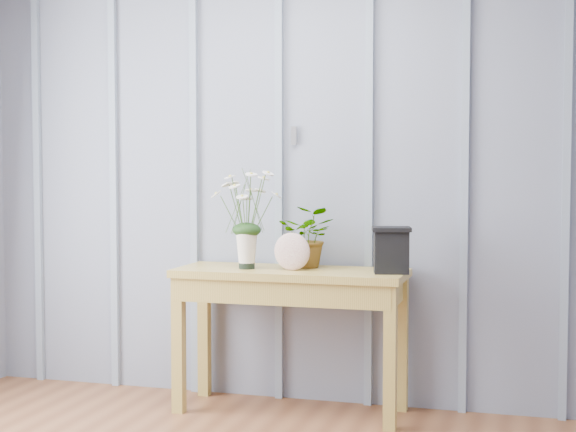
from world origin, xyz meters
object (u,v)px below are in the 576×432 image
(daisy_vase, at_px, (247,206))
(felt_disc_vessel, at_px, (292,252))
(sideboard, at_px, (291,291))
(carved_box, at_px, (391,250))

(daisy_vase, relative_size, felt_disc_vessel, 2.71)
(daisy_vase, bearing_deg, felt_disc_vessel, -1.39)
(sideboard, xyz_separation_m, daisy_vase, (-0.23, -0.04, 0.44))
(carved_box, bearing_deg, daisy_vase, -178.59)
(sideboard, xyz_separation_m, felt_disc_vessel, (0.02, -0.05, 0.21))
(felt_disc_vessel, bearing_deg, carved_box, 6.72)
(daisy_vase, distance_m, carved_box, 0.79)
(sideboard, height_order, carved_box, carved_box)
(sideboard, bearing_deg, daisy_vase, -169.70)
(daisy_vase, bearing_deg, carved_box, 1.41)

